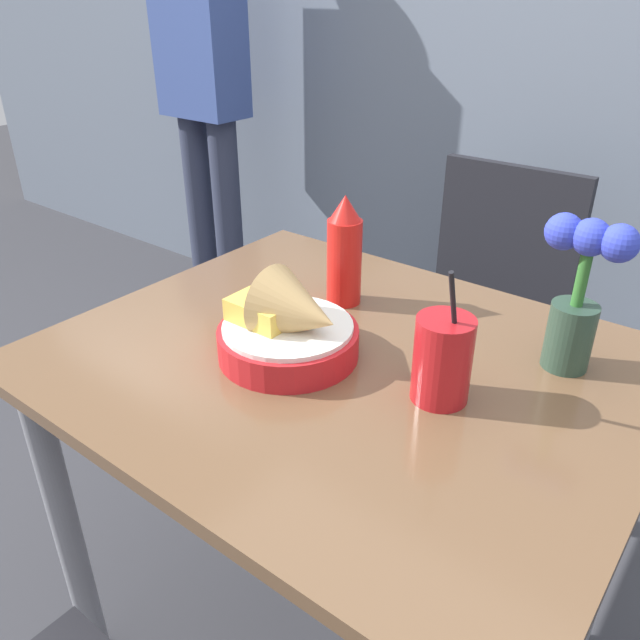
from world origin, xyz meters
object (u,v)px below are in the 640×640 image
(ketchup_bottle, at_px, (344,252))
(drink_cup, at_px, (442,362))
(food_basket, at_px, (291,328))
(flower_vase, at_px, (579,290))
(person_standing, at_px, (202,72))
(chair_far_window, at_px, (487,292))

(ketchup_bottle, height_order, drink_cup, drink_cup)
(food_basket, relative_size, drink_cup, 1.06)
(food_basket, relative_size, ketchup_bottle, 1.09)
(ketchup_bottle, bearing_deg, drink_cup, -29.77)
(food_basket, distance_m, flower_vase, 0.43)
(food_basket, bearing_deg, flower_vase, 34.37)
(ketchup_bottle, bearing_deg, flower_vase, 4.11)
(drink_cup, bearing_deg, ketchup_bottle, 150.23)
(food_basket, bearing_deg, drink_cup, 10.79)
(flower_vase, relative_size, person_standing, 0.14)
(food_basket, xyz_separation_m, drink_cup, (0.24, 0.04, 0.01))
(chair_far_window, height_order, drink_cup, drink_cup)
(drink_cup, bearing_deg, person_standing, 147.37)
(drink_cup, distance_m, flower_vase, 0.23)
(chair_far_window, xyz_separation_m, drink_cup, (0.27, -0.82, 0.29))
(food_basket, bearing_deg, person_standing, 141.59)
(ketchup_bottle, relative_size, drink_cup, 0.97)
(chair_far_window, distance_m, flower_vase, 0.82)
(food_basket, distance_m, drink_cup, 0.24)
(drink_cup, distance_m, person_standing, 1.81)
(drink_cup, height_order, person_standing, person_standing)
(flower_vase, bearing_deg, chair_far_window, 121.30)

